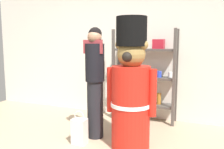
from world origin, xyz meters
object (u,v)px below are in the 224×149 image
at_px(teddy_bear_guard, 131,90).
at_px(merchandise_shelf, 145,73).
at_px(shopping_bag, 79,131).
at_px(person_shopper, 95,79).

bearing_deg(teddy_bear_guard, merchandise_shelf, 96.38).
xyz_separation_m(merchandise_shelf, shopping_bag, (-0.57, -1.43, -0.70)).
distance_m(merchandise_shelf, teddy_bear_guard, 1.26).
distance_m(teddy_bear_guard, shopping_bag, 0.96).
relative_size(merchandise_shelf, person_shopper, 1.01).
distance_m(teddy_bear_guard, person_shopper, 0.64).
bearing_deg(person_shopper, shopping_bag, -105.83).
relative_size(teddy_bear_guard, person_shopper, 1.07).
height_order(teddy_bear_guard, person_shopper, teddy_bear_guard).
height_order(merchandise_shelf, teddy_bear_guard, teddy_bear_guard).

